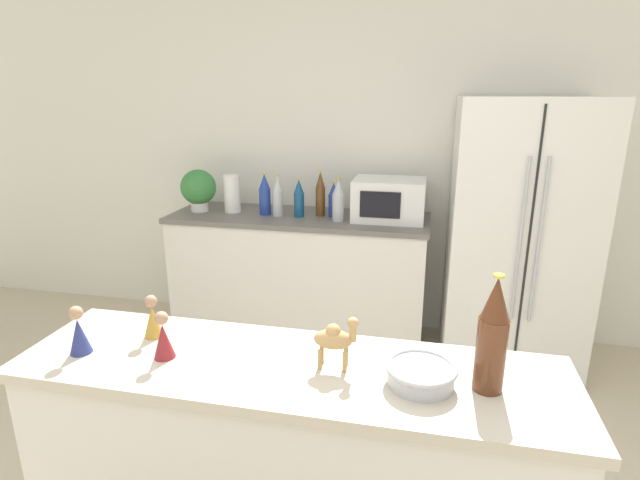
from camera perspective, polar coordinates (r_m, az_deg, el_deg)
wall_back at (r=3.73m, az=5.99°, el=8.88°), size 8.00×0.06×2.55m
back_counter at (r=3.70m, az=-2.36°, el=-4.11°), size 1.84×0.63×0.92m
refrigerator at (r=3.43m, az=21.58°, el=0.22°), size 0.84×0.76×1.75m
potted_plant at (r=3.76m, az=-13.72°, el=5.74°), size 0.26×0.26×0.31m
paper_towel_roll at (r=3.69m, az=-10.02°, el=5.23°), size 0.12×0.12×0.27m
microwave at (r=3.44m, az=7.89°, el=4.62°), size 0.48×0.37×0.28m
back_bottle_0 at (r=3.53m, az=-4.87°, el=4.96°), size 0.07×0.07×0.29m
back_bottle_1 at (r=3.51m, az=0.04°, el=5.28°), size 0.07×0.07×0.33m
back_bottle_2 at (r=3.49m, az=-2.42°, el=4.77°), size 0.07×0.07×0.27m
back_bottle_3 at (r=3.37m, az=2.10°, el=4.54°), size 0.08×0.08×0.30m
back_bottle_4 at (r=3.50m, az=1.55°, el=4.58°), size 0.07×0.07×0.25m
back_bottle_5 at (r=3.58m, az=-6.33°, el=5.17°), size 0.08×0.08×0.30m
wine_bottle at (r=1.47m, az=19.10°, el=-10.34°), size 0.08×0.08×0.35m
fruit_bowl at (r=1.51m, az=11.44°, el=-14.72°), size 0.21×0.21×0.06m
camel_figurine at (r=1.53m, az=1.74°, el=-11.16°), size 0.14×0.07×0.17m
wise_man_figurine_blue at (r=1.79m, az=-25.85°, el=-9.54°), size 0.07×0.07×0.16m
wise_man_figurine_crimson at (r=1.81m, az=-18.59°, el=-8.54°), size 0.06×0.06×0.15m
wise_man_figurine_purple at (r=1.67m, az=-17.48°, el=-10.62°), size 0.07×0.07×0.16m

